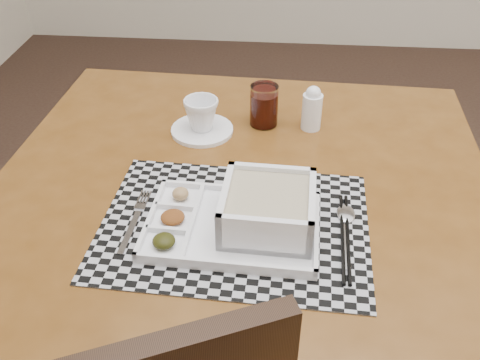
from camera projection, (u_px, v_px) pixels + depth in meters
The scene contains 11 objects.
floor at pixel (479, 351), 1.72m from camera, with size 5.00×5.00×0.00m, color black.
dining_table at pixel (240, 220), 1.16m from camera, with size 1.10×1.10×0.79m.
placemat at pixel (234, 225), 1.02m from camera, with size 0.51×0.37×0.00m, color #A4A4AB.
serving_tray at pixel (255, 215), 0.99m from camera, with size 0.33×0.23×0.09m.
fork at pixel (135, 219), 1.03m from camera, with size 0.02×0.19×0.00m.
spoon at pixel (346, 218), 1.03m from camera, with size 0.04×0.18×0.01m.
chopsticks at pixel (345, 237), 0.98m from camera, with size 0.03×0.24×0.01m.
saucer at pixel (202, 130), 1.29m from camera, with size 0.15×0.15×0.01m, color white.
cup at pixel (201, 114), 1.26m from camera, with size 0.08×0.08×0.08m, color white.
juice_glass at pixel (264, 107), 1.29m from camera, with size 0.07×0.07×0.10m.
creamer_bottle at pixel (312, 108), 1.28m from camera, with size 0.05×0.05×0.11m.
Camera 1 is at (-0.68, -1.11, 1.47)m, focal length 40.00 mm.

